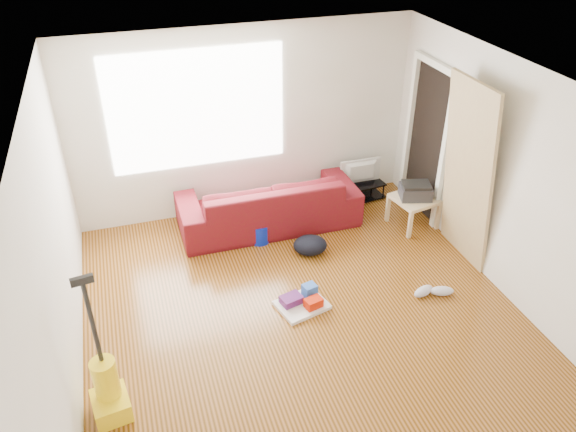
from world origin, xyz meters
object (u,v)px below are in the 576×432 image
object	(u,v)px
backpack	(310,253)
vacuum	(108,390)
cleaning_tray	(303,301)
bucket	(260,241)
sofa	(269,224)
tv_stand	(361,190)
side_table	(414,202)

from	to	relation	value
backpack	vacuum	bearing A→B (deg)	-133.03
cleaning_tray	vacuum	bearing A→B (deg)	-158.31
bucket	cleaning_tray	xyz separation A→B (m)	(0.12, -1.34, 0.06)
sofa	tv_stand	distance (m)	1.48
backpack	bucket	bearing A→B (deg)	152.32
cleaning_tray	backpack	world-z (taller)	cleaning_tray
tv_stand	vacuum	world-z (taller)	vacuum
bucket	backpack	xyz separation A→B (m)	(0.52, -0.43, 0.00)
sofa	side_table	bearing A→B (deg)	161.93
side_table	sofa	bearing A→B (deg)	161.93
bucket	backpack	world-z (taller)	bucket
sofa	cleaning_tray	distance (m)	1.69
side_table	bucket	bearing A→B (deg)	173.41
sofa	cleaning_tray	xyz separation A→B (m)	(-0.10, -1.69, 0.06)
bucket	cleaning_tray	size ratio (longest dim) A/B	0.42
tv_stand	backpack	size ratio (longest dim) A/B	1.62
sofa	cleaning_tray	bearing A→B (deg)	86.58
tv_stand	cleaning_tray	xyz separation A→B (m)	(-1.55, -1.96, -0.07)
sofa	tv_stand	world-z (taller)	sofa
sofa	vacuum	distance (m)	3.30
vacuum	backpack	bearing A→B (deg)	26.86
tv_stand	side_table	xyz separation A→B (m)	(0.36, -0.86, 0.22)
side_table	bucket	size ratio (longest dim) A/B	2.34
bucket	tv_stand	bearing A→B (deg)	20.55
backpack	cleaning_tray	bearing A→B (deg)	-102.21
bucket	sofa	bearing A→B (deg)	58.10
tv_stand	cleaning_tray	distance (m)	2.50
side_table	vacuum	world-z (taller)	vacuum
sofa	vacuum	xyz separation A→B (m)	(-2.14, -2.50, 0.27)
tv_stand	side_table	size ratio (longest dim) A/B	1.14
cleaning_tray	tv_stand	bearing A→B (deg)	51.71
side_table	cleaning_tray	xyz separation A→B (m)	(-1.91, -1.10, -0.29)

